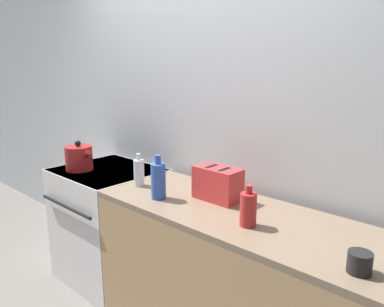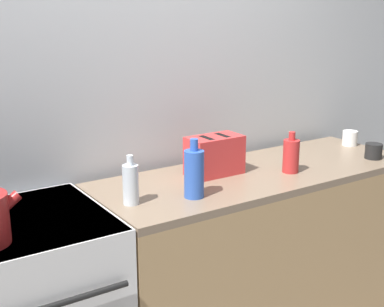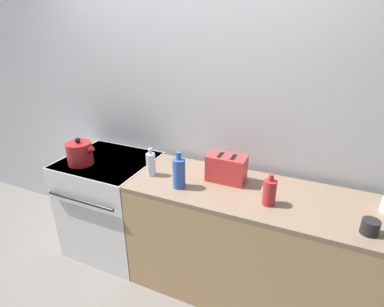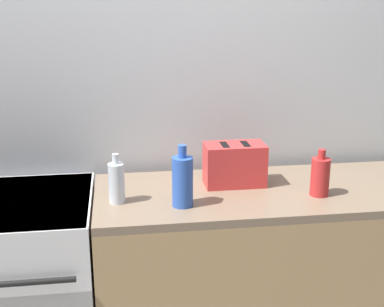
{
  "view_description": "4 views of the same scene",
  "coord_description": "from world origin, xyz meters",
  "px_view_note": "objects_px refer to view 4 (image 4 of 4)",
  "views": [
    {
      "loc": [
        1.68,
        -1.23,
        1.66
      ],
      "look_at": [
        0.17,
        0.41,
        1.12
      ],
      "focal_mm": 35.0,
      "sensor_mm": 36.0,
      "label": 1
    },
    {
      "loc": [
        -1.1,
        -1.66,
        1.69
      ],
      "look_at": [
        0.27,
        0.41,
        1.0
      ],
      "focal_mm": 50.0,
      "sensor_mm": 36.0,
      "label": 2
    },
    {
      "loc": [
        0.94,
        -1.44,
        1.93
      ],
      "look_at": [
        0.13,
        0.37,
        1.06
      ],
      "focal_mm": 28.0,
      "sensor_mm": 36.0,
      "label": 3
    },
    {
      "loc": [
        -0.13,
        -1.87,
        1.74
      ],
      "look_at": [
        0.18,
        0.34,
        1.06
      ],
      "focal_mm": 50.0,
      "sensor_mm": 36.0,
      "label": 4
    }
  ],
  "objects_px": {
    "stove": "(14,290)",
    "bottle_clear": "(117,182)",
    "bottle_red": "(320,176)",
    "toaster": "(234,164)",
    "bottle_blue": "(182,181)"
  },
  "relations": [
    {
      "from": "stove",
      "to": "bottle_clear",
      "type": "distance_m",
      "value": 0.71
    },
    {
      "from": "toaster",
      "to": "bottle_blue",
      "type": "xyz_separation_m",
      "value": [
        -0.27,
        -0.22,
        0.01
      ]
    },
    {
      "from": "stove",
      "to": "bottle_blue",
      "type": "distance_m",
      "value": 0.93
    },
    {
      "from": "stove",
      "to": "bottle_red",
      "type": "bearing_deg",
      "value": -5.0
    },
    {
      "from": "stove",
      "to": "toaster",
      "type": "bearing_deg",
      "value": 3.76
    },
    {
      "from": "stove",
      "to": "bottle_red",
      "type": "xyz_separation_m",
      "value": [
        1.35,
        -0.12,
        0.52
      ]
    },
    {
      "from": "stove",
      "to": "bottle_clear",
      "type": "bearing_deg",
      "value": -9.3
    },
    {
      "from": "bottle_red",
      "to": "bottle_blue",
      "type": "height_order",
      "value": "bottle_blue"
    },
    {
      "from": "stove",
      "to": "bottle_blue",
      "type": "relative_size",
      "value": 3.37
    },
    {
      "from": "stove",
      "to": "toaster",
      "type": "relative_size",
      "value": 3.22
    },
    {
      "from": "stove",
      "to": "bottle_red",
      "type": "relative_size",
      "value": 4.25
    },
    {
      "from": "bottle_red",
      "to": "bottle_clear",
      "type": "relative_size",
      "value": 0.97
    },
    {
      "from": "bottle_red",
      "to": "stove",
      "type": "bearing_deg",
      "value": 175.0
    },
    {
      "from": "toaster",
      "to": "bottle_blue",
      "type": "relative_size",
      "value": 1.05
    },
    {
      "from": "bottle_red",
      "to": "bottle_blue",
      "type": "bearing_deg",
      "value": -176.68
    }
  ]
}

